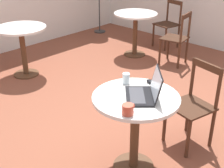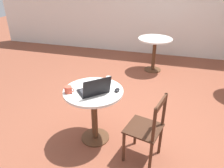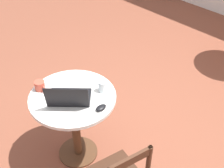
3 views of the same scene
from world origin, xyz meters
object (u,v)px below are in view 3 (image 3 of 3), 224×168
object	(u,v)px
mouse	(101,108)
mug	(40,86)
cafe_table_near	(74,111)
laptop	(69,97)
drinking_glass	(102,86)

from	to	relation	value
mouse	mug	size ratio (longest dim) A/B	0.80
cafe_table_near	mouse	bearing A→B (deg)	11.60
cafe_table_near	mug	distance (m)	0.37
laptop	mug	distance (m)	0.31
laptop	drinking_glass	bearing A→B (deg)	71.68
cafe_table_near	drinking_glass	xyz separation A→B (m)	(0.13, 0.23, 0.22)
laptop	mug	world-z (taller)	laptop
mug	laptop	bearing A→B (deg)	14.25
laptop	mug	size ratio (longest dim) A/B	3.50
cafe_table_near	drinking_glass	distance (m)	0.34
laptop	drinking_glass	distance (m)	0.30
mug	mouse	bearing A→B (deg)	19.55
laptop	mouse	world-z (taller)	laptop
cafe_table_near	mouse	world-z (taller)	mouse
cafe_table_near	mug	xyz separation A→B (m)	(-0.26, -0.14, 0.21)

